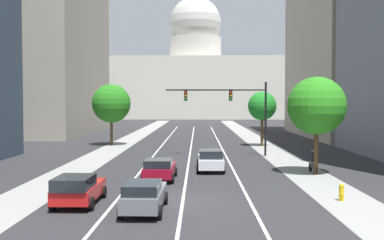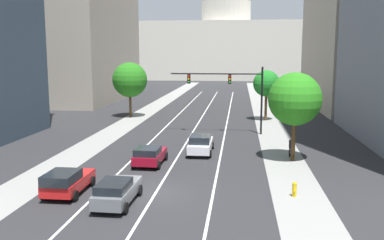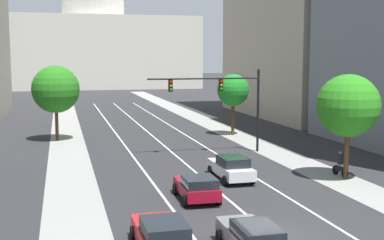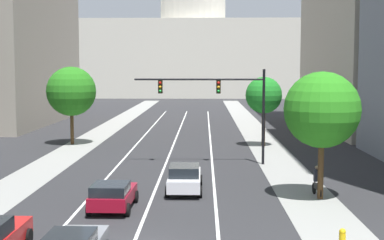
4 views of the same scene
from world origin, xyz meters
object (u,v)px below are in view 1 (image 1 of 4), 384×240
(fire_hydrant, at_px, (341,192))
(car_crimson, at_px, (160,169))
(car_white, at_px, (210,160))
(car_red, at_px, (78,189))
(traffic_signal_mast, at_px, (234,104))
(car_gray, at_px, (144,195))
(street_tree_mid_right, at_px, (262,106))
(cyclist, at_px, (313,161))
(capitol_building, at_px, (195,76))
(street_tree_mid_left, at_px, (111,104))
(street_tree_near_right, at_px, (317,106))

(fire_hydrant, bearing_deg, car_crimson, 148.44)
(car_white, relative_size, fire_hydrant, 5.28)
(car_red, xyz_separation_m, traffic_signal_mast, (9.37, 20.73, 4.16))
(car_gray, bearing_deg, car_white, -14.11)
(street_tree_mid_right, bearing_deg, car_crimson, -113.41)
(traffic_signal_mast, relative_size, fire_hydrant, 10.54)
(car_white, bearing_deg, cyclist, -98.38)
(capitol_building, bearing_deg, fire_hydrant, -86.06)
(car_white, height_order, fire_hydrant, car_white)
(fire_hydrant, relative_size, street_tree_mid_right, 0.14)
(car_red, distance_m, car_white, 13.43)
(street_tree_mid_left, bearing_deg, fire_hydrant, -59.52)
(car_red, height_order, car_white, car_white)
(traffic_signal_mast, relative_size, street_tree_near_right, 1.38)
(capitol_building, bearing_deg, car_red, -92.46)
(capitol_building, xyz_separation_m, street_tree_mid_right, (8.24, -90.39, -8.50))
(car_white, bearing_deg, fire_hydrant, -148.16)
(car_red, xyz_separation_m, street_tree_mid_right, (13.43, 30.27, 3.83))
(fire_hydrant, bearing_deg, street_tree_near_right, 83.80)
(car_white, bearing_deg, street_tree_near_right, -102.78)
(car_red, bearing_deg, traffic_signal_mast, -24.34)
(car_gray, xyz_separation_m, cyclist, (10.85, 11.80, 0.07))
(car_red, distance_m, street_tree_mid_left, 31.75)
(car_crimson, relative_size, street_tree_near_right, 0.59)
(fire_hydrant, height_order, street_tree_mid_left, street_tree_mid_left)
(car_gray, bearing_deg, street_tree_mid_right, -16.54)
(traffic_signal_mast, height_order, street_tree_mid_left, street_tree_mid_left)
(cyclist, bearing_deg, street_tree_near_right, -179.05)
(capitol_building, relative_size, street_tree_near_right, 7.78)
(capitol_building, height_order, car_red, capitol_building)
(car_gray, relative_size, fire_hydrant, 4.88)
(capitol_building, xyz_separation_m, car_crimson, (-1.73, -113.43, -12.39))
(car_white, bearing_deg, street_tree_mid_right, -19.33)
(car_white, bearing_deg, car_gray, 164.73)
(capitol_building, relative_size, street_tree_mid_right, 8.52)
(car_white, relative_size, traffic_signal_mast, 0.50)
(car_white, relative_size, street_tree_mid_right, 0.76)
(traffic_signal_mast, bearing_deg, car_red, -114.33)
(capitol_building, bearing_deg, car_gray, -90.81)
(car_crimson, bearing_deg, fire_hydrant, -120.35)
(car_white, distance_m, cyclist, 7.47)
(car_gray, height_order, street_tree_mid_left, street_tree_mid_left)
(car_red, xyz_separation_m, street_tree_mid_left, (-4.28, 31.19, 4.14))
(traffic_signal_mast, distance_m, fire_hydrant, 20.54)
(traffic_signal_mast, height_order, street_tree_mid_right, traffic_signal_mast)
(fire_hydrant, relative_size, street_tree_near_right, 0.13)
(traffic_signal_mast, xyz_separation_m, street_tree_mid_left, (-13.65, 10.45, -0.02))
(fire_hydrant, distance_m, street_tree_mid_right, 29.46)
(capitol_building, relative_size, car_white, 11.23)
(car_gray, relative_size, car_red, 1.03)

